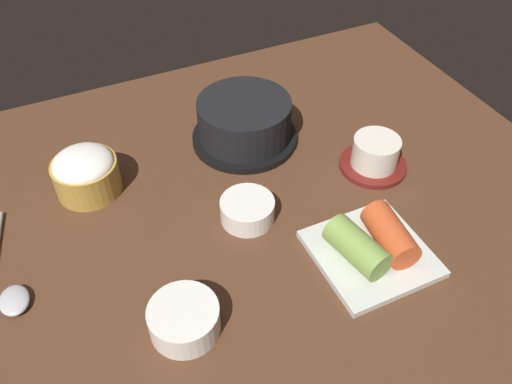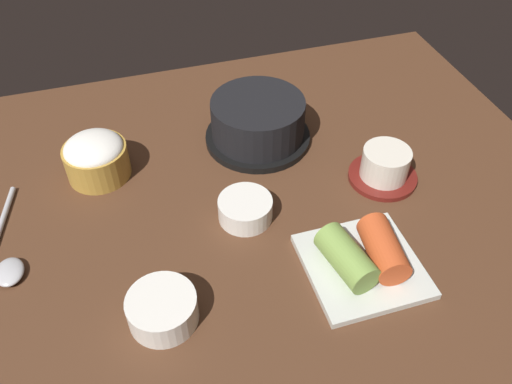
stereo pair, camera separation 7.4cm
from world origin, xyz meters
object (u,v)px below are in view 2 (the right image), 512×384
at_px(stone_pot, 258,121).
at_px(rice_bowl, 96,157).
at_px(tea_cup_with_saucer, 385,166).
at_px(spoon, 6,257).
at_px(kimchi_plate, 364,258).
at_px(banchan_cup_center, 248,208).
at_px(side_bowl_near, 162,309).

distance_m(stone_pot, rice_bowl, 0.26).
bearing_deg(tea_cup_with_saucer, rice_bowl, 161.70).
distance_m(tea_cup_with_saucer, spoon, 0.54).
relative_size(rice_bowl, spoon, 0.51).
bearing_deg(kimchi_plate, banchan_cup_center, 131.20).
distance_m(banchan_cup_center, kimchi_plate, 0.17).
relative_size(stone_pot, tea_cup_with_saucer, 1.65).
bearing_deg(rice_bowl, spoon, -134.37).
distance_m(banchan_cup_center, side_bowl_near, 0.19).
height_order(banchan_cup_center, spoon, banchan_cup_center).
bearing_deg(side_bowl_near, rice_bowl, 100.03).
height_order(kimchi_plate, spoon, kimchi_plate).
relative_size(banchan_cup_center, side_bowl_near, 0.92).
height_order(stone_pot, side_bowl_near, stone_pot).
height_order(rice_bowl, banchan_cup_center, rice_bowl).
bearing_deg(side_bowl_near, spoon, 141.22).
height_order(rice_bowl, side_bowl_near, rice_bowl).
xyz_separation_m(stone_pot, banchan_cup_center, (-0.06, -0.16, -0.02)).
distance_m(tea_cup_with_saucer, side_bowl_near, 0.39).
height_order(stone_pot, tea_cup_with_saucer, stone_pot).
bearing_deg(spoon, banchan_cup_center, -2.93).
bearing_deg(spoon, rice_bowl, 45.63).
bearing_deg(banchan_cup_center, stone_pot, 68.52).
bearing_deg(spoon, tea_cup_with_saucer, -0.02).
height_order(tea_cup_with_saucer, spoon, tea_cup_with_saucer).
xyz_separation_m(rice_bowl, tea_cup_with_saucer, (0.41, -0.13, -0.01)).
bearing_deg(side_bowl_near, stone_pot, 54.68).
xyz_separation_m(banchan_cup_center, spoon, (-0.32, 0.02, -0.01)).
height_order(banchan_cup_center, side_bowl_near, side_bowl_near).
xyz_separation_m(tea_cup_with_saucer, side_bowl_near, (-0.36, -0.15, -0.00)).
height_order(stone_pot, kimchi_plate, stone_pot).
relative_size(tea_cup_with_saucer, spoon, 0.56).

